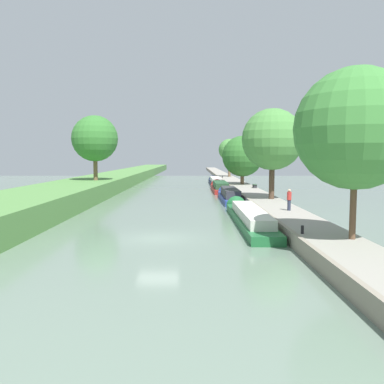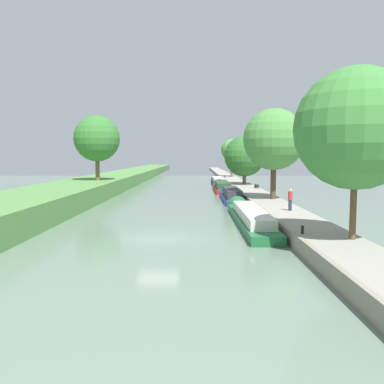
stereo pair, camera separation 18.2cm
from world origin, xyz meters
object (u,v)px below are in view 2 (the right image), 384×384
narrowboat_green (249,216)px  narrowboat_red (222,187)px  narrowboat_navy (217,181)px  mooring_bollard_far (225,177)px  park_bench (257,185)px  mooring_bollard_near (302,230)px  person_walking (290,199)px  narrowboat_blue (231,195)px

narrowboat_green → narrowboat_red: bearing=90.4°
narrowboat_navy → mooring_bollard_far: narrowboat_navy is taller
narrowboat_navy → mooring_bollard_far: size_ratio=31.01×
narrowboat_navy → park_bench: (4.16, -19.15, 0.63)m
narrowboat_red → park_bench: narrowboat_red is taller
mooring_bollard_near → mooring_bollard_far: bearing=90.0°
mooring_bollard_far → narrowboat_navy: bearing=-105.9°
narrowboat_green → narrowboat_navy: 42.49m
person_walking → park_bench: person_walking is taller
narrowboat_blue → mooring_bollard_near: (1.72, -24.13, 0.45)m
mooring_bollard_far → person_walking: bearing=-88.2°
narrowboat_green → person_walking: bearing=13.2°
narrowboat_blue → narrowboat_red: size_ratio=0.99×
mooring_bollard_near → park_bench: (2.40, 31.94, 0.12)m
narrowboat_green → mooring_bollard_near: size_ratio=36.39×
narrowboat_blue → mooring_bollard_far: size_ratio=27.70×
narrowboat_navy → mooring_bollard_far: bearing=74.1°
narrowboat_green → narrowboat_navy: narrowboat_navy is taller
narrowboat_blue → park_bench: narrowboat_blue is taller
narrowboat_green → park_bench: bearing=79.9°
narrowboat_blue → park_bench: (4.12, 7.81, 0.57)m
narrowboat_blue → mooring_bollard_far: bearing=87.0°
narrowboat_red → park_bench: size_ratio=8.41×
narrowboat_blue → narrowboat_navy: narrowboat_blue is taller
person_walking → narrowboat_blue: bearing=102.4°
narrowboat_blue → narrowboat_navy: 26.96m
narrowboat_blue → narrowboat_red: 12.67m
narrowboat_green → narrowboat_blue: size_ratio=1.31×
narrowboat_blue → mooring_bollard_far: (1.72, 33.10, 0.45)m
narrowboat_navy → narrowboat_green: bearing=-90.0°
narrowboat_blue → park_bench: 8.85m
mooring_bollard_near → narrowboat_red: bearing=93.0°
mooring_bollard_near → park_bench: bearing=85.7°
narrowboat_green → mooring_bollard_near: (1.74, -8.60, 0.53)m
narrowboat_green → mooring_bollard_near: mooring_bollard_near is taller
narrowboat_blue → person_walking: bearing=-77.6°
person_walking → mooring_bollard_near: size_ratio=3.69×
narrowboat_navy → person_walking: bearing=-85.5°
park_bench → narrowboat_green: bearing=-100.1°
narrowboat_red → person_walking: 27.68m
narrowboat_green → narrowboat_navy: size_ratio=1.17×
narrowboat_navy → person_walking: size_ratio=8.41×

